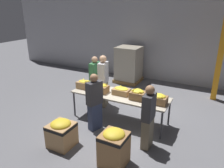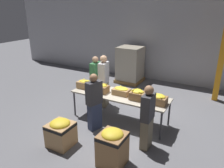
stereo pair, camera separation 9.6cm
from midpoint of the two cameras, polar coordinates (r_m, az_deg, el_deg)
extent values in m
plane|color=slate|center=(6.44, 2.43, -9.36)|extent=(30.00, 30.00, 0.00)
cube|color=#A8A8AD|center=(9.48, 13.82, 12.47)|extent=(16.00, 0.08, 4.00)
cube|color=#B2A893|center=(6.10, 2.54, -2.96)|extent=(2.75, 0.88, 0.04)
cylinder|color=#38383D|center=(6.61, -9.33, -5.11)|extent=(0.05, 0.05, 0.76)
cylinder|color=#38383D|center=(5.55, 13.14, -10.63)|extent=(0.05, 0.05, 0.76)
cylinder|color=#38383D|center=(7.17, -5.62, -2.87)|extent=(0.05, 0.05, 0.76)
cylinder|color=#38383D|center=(6.20, 15.14, -7.34)|extent=(0.05, 0.05, 0.76)
cube|color=tan|center=(6.55, -6.54, -0.25)|extent=(0.48, 0.29, 0.20)
ellipsoid|color=yellow|center=(6.52, -6.57, 0.64)|extent=(0.41, 0.24, 0.08)
ellipsoid|color=yellow|center=(6.61, -6.94, 1.22)|extent=(0.14, 0.18, 0.04)
ellipsoid|color=yellow|center=(6.40, -5.92, 0.69)|extent=(0.20, 0.17, 0.06)
ellipsoid|color=yellow|center=(6.53, -6.81, 0.99)|extent=(0.15, 0.13, 0.05)
cube|color=olive|center=(6.24, -2.67, -1.24)|extent=(0.46, 0.30, 0.20)
ellipsoid|color=gold|center=(6.20, -2.68, -0.33)|extent=(0.42, 0.24, 0.10)
ellipsoid|color=gold|center=(6.22, -1.71, -0.05)|extent=(0.21, 0.12, 0.05)
ellipsoid|color=gold|center=(6.25, -3.54, 0.20)|extent=(0.13, 0.14, 0.04)
ellipsoid|color=gold|center=(6.25, -3.67, 0.29)|extent=(0.17, 0.11, 0.05)
cube|color=#A37A4C|center=(6.08, 2.92, -2.01)|extent=(0.46, 0.31, 0.16)
ellipsoid|color=yellow|center=(6.04, 2.93, -1.24)|extent=(0.39, 0.26, 0.09)
ellipsoid|color=yellow|center=(6.02, 2.43, -1.05)|extent=(0.16, 0.14, 0.04)
ellipsoid|color=yellow|center=(6.11, 2.65, -0.72)|extent=(0.10, 0.21, 0.05)
ellipsoid|color=yellow|center=(6.03, 2.93, -1.10)|extent=(0.10, 0.17, 0.05)
cube|color=olive|center=(5.79, 7.18, -3.04)|extent=(0.39, 0.33, 0.21)
ellipsoid|color=yellow|center=(5.75, 7.23, -2.00)|extent=(0.32, 0.27, 0.11)
ellipsoid|color=yellow|center=(5.74, 7.02, -1.54)|extent=(0.05, 0.15, 0.04)
ellipsoid|color=yellow|center=(5.64, 7.66, -2.12)|extent=(0.16, 0.05, 0.04)
ellipsoid|color=yellow|center=(5.72, 6.00, -1.55)|extent=(0.10, 0.19, 0.04)
ellipsoid|color=yellow|center=(5.78, 7.36, -1.39)|extent=(0.15, 0.06, 0.05)
cube|color=olive|center=(5.63, 12.26, -4.13)|extent=(0.47, 0.32, 0.20)
ellipsoid|color=yellow|center=(5.59, 12.34, -3.12)|extent=(0.40, 0.29, 0.11)
ellipsoid|color=yellow|center=(5.48, 13.17, -3.28)|extent=(0.11, 0.17, 0.05)
ellipsoid|color=yellow|center=(5.61, 13.35, -2.83)|extent=(0.11, 0.17, 0.04)
cube|color=#6B604C|center=(5.23, 9.50, -12.61)|extent=(0.19, 0.35, 0.73)
cube|color=#333338|center=(4.90, 9.95, -6.01)|extent=(0.21, 0.41, 0.60)
sphere|color=#896042|center=(4.74, 10.24, -1.61)|extent=(0.21, 0.21, 0.21)
cube|color=#2D3856|center=(5.88, -4.06, -8.40)|extent=(0.29, 0.39, 0.73)
cube|color=#333338|center=(5.59, -4.23, -2.34)|extent=(0.32, 0.46, 0.61)
sphere|color=#896042|center=(5.45, -4.34, 1.62)|extent=(0.21, 0.21, 0.21)
cube|color=black|center=(7.51, -3.79, -1.78)|extent=(0.20, 0.36, 0.75)
cube|color=#387A47|center=(7.28, -3.92, 3.21)|extent=(0.22, 0.43, 0.62)
sphere|color=tan|center=(7.17, -3.99, 6.39)|extent=(0.21, 0.21, 0.21)
cube|color=#6B604C|center=(7.15, -1.72, -2.65)|extent=(0.29, 0.42, 0.80)
cube|color=#B2B2B7|center=(6.90, -1.78, 2.97)|extent=(0.32, 0.49, 0.66)
sphere|color=tan|center=(6.79, -1.82, 6.56)|extent=(0.23, 0.23, 0.23)
cube|color=tan|center=(5.40, -12.67, -12.74)|extent=(0.55, 0.55, 0.56)
cube|color=black|center=(5.28, -12.86, -10.67)|extent=(0.56, 0.56, 0.07)
ellipsoid|color=gold|center=(5.25, -12.91, -10.06)|extent=(0.47, 0.47, 0.19)
cube|color=olive|center=(4.69, 0.71, -16.72)|extent=(0.53, 0.53, 0.71)
cube|color=black|center=(4.51, 0.73, -13.65)|extent=(0.53, 0.53, 0.07)
ellipsoid|color=gold|center=(4.48, 0.73, -12.97)|extent=(0.45, 0.45, 0.18)
cube|color=orange|center=(8.04, 27.59, 9.52)|extent=(0.18, 0.18, 4.00)
cube|color=olive|center=(9.54, 4.91, 1.06)|extent=(1.04, 1.04, 0.13)
cube|color=#A39984|center=(9.33, 5.05, 5.47)|extent=(0.96, 0.96, 1.39)
camera|label=1|loc=(0.05, -89.54, 0.17)|focal=35.00mm
camera|label=2|loc=(0.05, 90.46, -0.17)|focal=35.00mm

